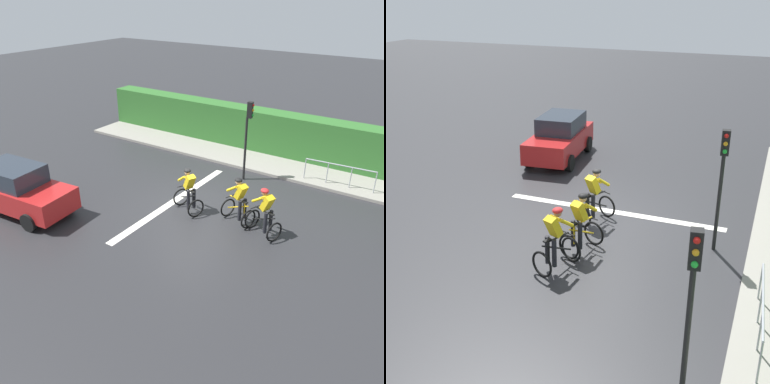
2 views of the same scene
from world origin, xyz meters
The scene contains 11 objects.
ground_plane centered at (0.00, 0.00, 0.00)m, with size 80.00×80.00×0.00m, color #28282B.
sidewalk_kerb centered at (-5.58, 2.00, 0.06)m, with size 2.80×22.63×0.12m, color gray.
stone_wall_low centered at (-6.48, 2.00, 0.23)m, with size 0.44×22.63×0.45m, color gray.
hedge_wall centered at (-6.78, 2.00, 1.03)m, with size 1.10×22.63×2.06m, color #2D6628.
road_marking_stop_line centered at (0.00, -0.71, 0.00)m, with size 7.00×0.30×0.01m, color silver.
cyclist_lead centered at (0.20, 3.12, 0.80)m, with size 1.02×1.25×1.66m.
cyclist_second centered at (-0.04, 2.06, 0.80)m, with size 0.99×1.24×1.66m.
cyclist_mid centered at (0.27, 0.19, 0.80)m, with size 1.07×1.26×1.66m.
car_red centered at (3.64, -4.90, 0.87)m, with size 2.17×4.24×1.76m.
traffic_light_near_crossing centered at (-3.31, 0.63, 2.22)m, with size 0.23×0.31×3.34m.
pedestrian_railing_kerbside centered at (-4.68, 4.13, 0.76)m, with size 0.22×2.79×1.03m.
Camera 1 is at (10.96, 7.51, 7.37)m, focal length 38.02 mm.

